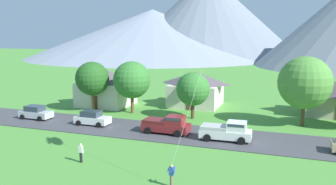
# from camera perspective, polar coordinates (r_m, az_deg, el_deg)

# --- Properties ---
(road_strip) EXTENTS (160.00, 7.54, 0.08)m
(road_strip) POSITION_cam_1_polar(r_m,az_deg,el_deg) (37.84, 3.05, -6.87)
(road_strip) COLOR #424247
(road_strip) RESTS_ON ground
(mountain_far_east_ridge) EXTENTS (116.18, 116.18, 22.29)m
(mountain_far_east_ridge) POSITION_cam_1_polar(r_m,az_deg,el_deg) (166.44, -2.60, 9.76)
(mountain_far_east_ridge) COLOR gray
(mountain_far_east_ridge) RESTS_ON ground
(mountain_west_ridge) EXTENTS (86.47, 86.47, 38.53)m
(mountain_west_ridge) POSITION_cam_1_polar(r_m,az_deg,el_deg) (168.61, 6.59, 12.46)
(mountain_west_ridge) COLOR slate
(mountain_west_ridge) RESTS_ON ground
(house_left_center) EXTENTS (7.81, 7.81, 5.17)m
(house_left_center) POSITION_cam_1_polar(r_m,az_deg,el_deg) (52.48, 4.64, 0.72)
(house_left_center) COLOR beige
(house_left_center) RESTS_ON ground
(house_right_center) EXTENTS (7.88, 7.31, 5.55)m
(house_right_center) POSITION_cam_1_polar(r_m,az_deg,el_deg) (53.35, -10.21, 0.96)
(house_right_center) COLOR beige
(house_right_center) RESTS_ON ground
(tree_left_of_center) EXTENTS (5.11, 5.11, 7.16)m
(tree_left_of_center) POSITION_cam_1_polar(r_m,az_deg,el_deg) (47.35, -6.00, 2.08)
(tree_left_of_center) COLOR brown
(tree_left_of_center) RESTS_ON ground
(tree_center) EXTENTS (4.73, 4.73, 7.01)m
(tree_center) POSITION_cam_1_polar(r_m,az_deg,el_deg) (49.41, -12.41, 2.26)
(tree_center) COLOR brown
(tree_center) RESTS_ON ground
(tree_right_of_center) EXTENTS (6.18, 6.18, 8.30)m
(tree_right_of_center) POSITION_cam_1_polar(r_m,az_deg,el_deg) (43.11, 21.69, 1.51)
(tree_right_of_center) COLOR #4C3823
(tree_right_of_center) RESTS_ON ground
(tree_near_right) EXTENTS (4.31, 4.31, 6.01)m
(tree_near_right) POSITION_cam_1_polar(r_m,az_deg,el_deg) (44.10, 4.15, 0.56)
(tree_near_right) COLOR #4C3823
(tree_near_right) RESTS_ON ground
(parked_car_white_west_end) EXTENTS (4.22, 2.11, 1.68)m
(parked_car_white_west_end) POSITION_cam_1_polar(r_m,az_deg,el_deg) (42.25, -12.42, -4.17)
(parked_car_white_west_end) COLOR white
(parked_car_white_west_end) RESTS_ON road_strip
(parked_car_silver_east_end) EXTENTS (4.22, 2.11, 1.68)m
(parked_car_silver_east_end) POSITION_cam_1_polar(r_m,az_deg,el_deg) (47.32, -21.05, -3.11)
(parked_car_silver_east_end) COLOR #B7BCC1
(parked_car_silver_east_end) RESTS_ON road_strip
(pickup_truck_white_west_side) EXTENTS (5.28, 2.49, 1.99)m
(pickup_truck_white_west_side) POSITION_cam_1_polar(r_m,az_deg,el_deg) (35.79, 9.73, -6.28)
(pickup_truck_white_west_side) COLOR white
(pickup_truck_white_west_side) RESTS_ON road_strip
(pickup_truck_maroon_east_side) EXTENTS (5.24, 2.40, 1.99)m
(pickup_truck_maroon_east_side) POSITION_cam_1_polar(r_m,az_deg,el_deg) (37.74, -0.12, -5.30)
(pickup_truck_maroon_east_side) COLOR maroon
(pickup_truck_maroon_east_side) RESTS_ON road_strip
(watcher_person) EXTENTS (0.56, 0.24, 1.68)m
(watcher_person) POSITION_cam_1_polar(r_m,az_deg,el_deg) (30.56, -14.23, -9.59)
(watcher_person) COLOR black
(watcher_person) RESTS_ON ground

